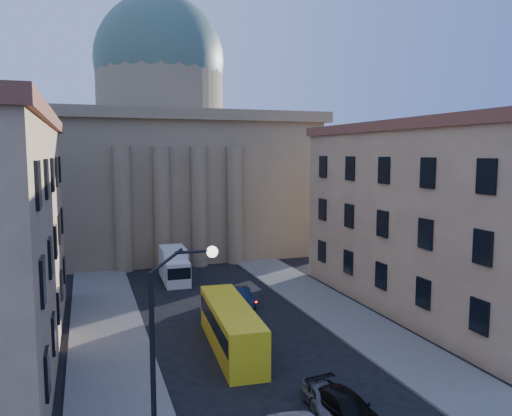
# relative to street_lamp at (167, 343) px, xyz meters

# --- Properties ---
(sidewalk_left) EXTENTS (5.00, 60.00, 0.15)m
(sidewalk_left) POSITION_rel_street_lamp_xyz_m (-1.53, 10.00, -5.21)
(sidewalk_left) COLOR #5F5E57
(sidewalk_left) RESTS_ON ground
(sidewalk_right) EXTENTS (5.00, 60.00, 0.15)m
(sidewalk_right) POSITION_rel_street_lamp_xyz_m (15.47, 10.00, -5.21)
(sidewalk_right) COLOR #5F5E57
(sidewalk_right) RESTS_ON ground
(church) EXTENTS (68.02, 28.76, 36.60)m
(church) POSITION_rel_street_lamp_xyz_m (6.97, 47.47, 6.59)
(church) COLOR #756448
(church) RESTS_ON ground
(building_right) EXTENTS (11.60, 26.60, 14.70)m
(building_right) POSITION_rel_street_lamp_xyz_m (23.97, 14.00, 2.14)
(building_right) COLOR tan
(building_right) RESTS_ON ground
(street_lamp) EXTENTS (2.62, 0.44, 8.83)m
(street_lamp) POSITION_rel_street_lamp_xyz_m (0.00, 0.00, 0.00)
(street_lamp) COLOR black
(street_lamp) RESTS_ON ground
(car_right_mid) EXTENTS (2.49, 4.90, 1.36)m
(car_right_mid) POSITION_rel_street_lamp_xyz_m (8.26, 1.10, -4.60)
(car_right_mid) COLOR black
(car_right_mid) RESTS_ON ground
(car_right_far) EXTENTS (1.85, 3.76, 1.23)m
(car_right_far) POSITION_rel_street_lamp_xyz_m (7.77, 2.43, -4.67)
(car_right_far) COLOR #525257
(car_right_far) RESTS_ON ground
(car_right_distant) EXTENTS (1.85, 4.44, 1.43)m
(car_right_distant) POSITION_rel_street_lamp_xyz_m (8.90, 19.45, -4.57)
(car_right_distant) COLOR black
(car_right_distant) RESTS_ON ground
(city_bus) EXTENTS (3.02, 10.18, 2.83)m
(city_bus) POSITION_rel_street_lamp_xyz_m (5.67, 11.12, -3.77)
(city_bus) COLOR yellow
(city_bus) RESTS_ON ground
(box_truck) EXTENTS (2.41, 5.84, 3.18)m
(box_truck) POSITION_rel_street_lamp_xyz_m (5.18, 28.81, -3.78)
(box_truck) COLOR silver
(box_truck) RESTS_ON ground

